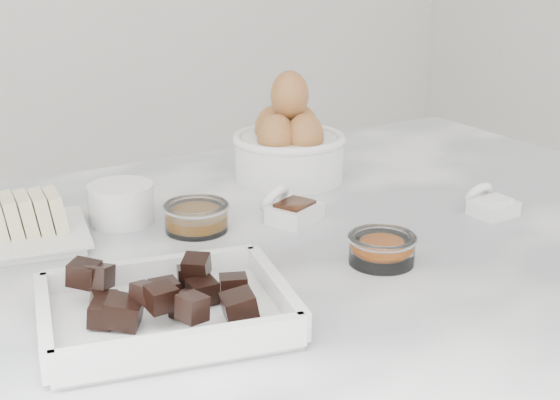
{
  "coord_description": "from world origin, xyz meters",
  "views": [
    {
      "loc": [
        -0.43,
        -0.72,
        1.28
      ],
      "look_at": [
        0.02,
        0.03,
        0.98
      ],
      "focal_mm": 50.0,
      "sensor_mm": 36.0,
      "label": 1
    }
  ],
  "objects_px": {
    "egg_bowl": "(289,145)",
    "salt_spoon": "(490,204)",
    "chocolate_dish": "(165,302)",
    "butter_plate": "(22,226)",
    "sugar_ramekin": "(121,201)",
    "honey_bowl": "(196,216)",
    "zest_bowl": "(382,248)",
    "vanilla_spoon": "(289,209)"
  },
  "relations": [
    {
      "from": "chocolate_dish",
      "to": "salt_spoon",
      "type": "height_order",
      "value": "chocolate_dish"
    },
    {
      "from": "sugar_ramekin",
      "to": "salt_spoon",
      "type": "relative_size",
      "value": 1.25
    },
    {
      "from": "zest_bowl",
      "to": "vanilla_spoon",
      "type": "xyz_separation_m",
      "value": [
        -0.02,
        0.16,
        -0.0
      ]
    },
    {
      "from": "butter_plate",
      "to": "sugar_ramekin",
      "type": "relative_size",
      "value": 2.04
    },
    {
      "from": "chocolate_dish",
      "to": "butter_plate",
      "type": "distance_m",
      "value": 0.28
    },
    {
      "from": "chocolate_dish",
      "to": "vanilla_spoon",
      "type": "distance_m",
      "value": 0.3
    },
    {
      "from": "honey_bowl",
      "to": "zest_bowl",
      "type": "distance_m",
      "value": 0.23
    },
    {
      "from": "sugar_ramekin",
      "to": "zest_bowl",
      "type": "relative_size",
      "value": 1.07
    },
    {
      "from": "butter_plate",
      "to": "egg_bowl",
      "type": "distance_m",
      "value": 0.4
    },
    {
      "from": "zest_bowl",
      "to": "egg_bowl",
      "type": "bearing_deg",
      "value": 76.58
    },
    {
      "from": "egg_bowl",
      "to": "vanilla_spoon",
      "type": "distance_m",
      "value": 0.18
    },
    {
      "from": "egg_bowl",
      "to": "honey_bowl",
      "type": "bearing_deg",
      "value": -149.52
    },
    {
      "from": "butter_plate",
      "to": "honey_bowl",
      "type": "relative_size",
      "value": 2.06
    },
    {
      "from": "chocolate_dish",
      "to": "sugar_ramekin",
      "type": "relative_size",
      "value": 3.16
    },
    {
      "from": "sugar_ramekin",
      "to": "zest_bowl",
      "type": "bearing_deg",
      "value": -53.73
    },
    {
      "from": "honey_bowl",
      "to": "vanilla_spoon",
      "type": "height_order",
      "value": "vanilla_spoon"
    },
    {
      "from": "sugar_ramekin",
      "to": "zest_bowl",
      "type": "xyz_separation_m",
      "value": [
        0.2,
        -0.27,
        -0.01
      ]
    },
    {
      "from": "butter_plate",
      "to": "salt_spoon",
      "type": "relative_size",
      "value": 2.54
    },
    {
      "from": "zest_bowl",
      "to": "sugar_ramekin",
      "type": "bearing_deg",
      "value": 126.27
    },
    {
      "from": "butter_plate",
      "to": "vanilla_spoon",
      "type": "bearing_deg",
      "value": -17.47
    },
    {
      "from": "vanilla_spoon",
      "to": "salt_spoon",
      "type": "height_order",
      "value": "vanilla_spoon"
    },
    {
      "from": "butter_plate",
      "to": "vanilla_spoon",
      "type": "distance_m",
      "value": 0.32
    },
    {
      "from": "chocolate_dish",
      "to": "honey_bowl",
      "type": "relative_size",
      "value": 3.19
    },
    {
      "from": "chocolate_dish",
      "to": "vanilla_spoon",
      "type": "xyz_separation_m",
      "value": [
        0.24,
        0.18,
        -0.01
      ]
    },
    {
      "from": "egg_bowl",
      "to": "salt_spoon",
      "type": "height_order",
      "value": "egg_bowl"
    },
    {
      "from": "egg_bowl",
      "to": "zest_bowl",
      "type": "distance_m",
      "value": 0.33
    },
    {
      "from": "chocolate_dish",
      "to": "egg_bowl",
      "type": "bearing_deg",
      "value": 44.42
    },
    {
      "from": "sugar_ramekin",
      "to": "egg_bowl",
      "type": "bearing_deg",
      "value": 9.47
    },
    {
      "from": "sugar_ramekin",
      "to": "butter_plate",
      "type": "bearing_deg",
      "value": -175.69
    },
    {
      "from": "zest_bowl",
      "to": "vanilla_spoon",
      "type": "relative_size",
      "value": 0.86
    },
    {
      "from": "egg_bowl",
      "to": "honey_bowl",
      "type": "height_order",
      "value": "egg_bowl"
    },
    {
      "from": "egg_bowl",
      "to": "honey_bowl",
      "type": "xyz_separation_m",
      "value": [
        -0.21,
        -0.12,
        -0.03
      ]
    },
    {
      "from": "sugar_ramekin",
      "to": "honey_bowl",
      "type": "distance_m",
      "value": 0.1
    },
    {
      "from": "sugar_ramekin",
      "to": "vanilla_spoon",
      "type": "xyz_separation_m",
      "value": [
        0.18,
        -0.11,
        -0.01
      ]
    },
    {
      "from": "chocolate_dish",
      "to": "vanilla_spoon",
      "type": "bearing_deg",
      "value": 36.11
    },
    {
      "from": "honey_bowl",
      "to": "vanilla_spoon",
      "type": "bearing_deg",
      "value": -14.48
    },
    {
      "from": "chocolate_dish",
      "to": "zest_bowl",
      "type": "height_order",
      "value": "chocolate_dish"
    },
    {
      "from": "chocolate_dish",
      "to": "sugar_ramekin",
      "type": "xyz_separation_m",
      "value": [
        0.06,
        0.28,
        0.0
      ]
    },
    {
      "from": "honey_bowl",
      "to": "salt_spoon",
      "type": "xyz_separation_m",
      "value": [
        0.35,
        -0.14,
        -0.0
      ]
    },
    {
      "from": "sugar_ramekin",
      "to": "egg_bowl",
      "type": "distance_m",
      "value": 0.28
    },
    {
      "from": "butter_plate",
      "to": "egg_bowl",
      "type": "bearing_deg",
      "value": 7.87
    },
    {
      "from": "honey_bowl",
      "to": "vanilla_spoon",
      "type": "distance_m",
      "value": 0.12
    }
  ]
}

